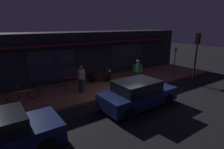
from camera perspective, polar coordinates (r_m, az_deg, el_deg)
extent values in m
plane|color=black|center=(10.64, 8.04, -7.67)|extent=(60.00, 60.00, 0.00)
cube|color=brown|center=(12.83, -0.95, -3.08)|extent=(18.00, 4.00, 0.15)
cube|color=black|center=(15.31, -8.02, 6.44)|extent=(18.00, 2.80, 3.60)
cube|color=#262838|center=(12.92, -17.92, 2.85)|extent=(3.20, 0.04, 2.00)
cube|color=#262838|center=(15.88, 4.80, 5.76)|extent=(3.20, 0.04, 2.00)
cube|color=#591919|center=(13.73, -5.07, 9.94)|extent=(16.20, 0.50, 0.12)
cylinder|color=black|center=(12.96, -6.24, -1.25)|extent=(0.60, 0.32, 0.60)
cylinder|color=black|center=(13.14, -1.49, -0.93)|extent=(0.60, 0.32, 0.60)
cube|color=black|center=(12.96, -3.87, 0.10)|extent=(1.13, 0.65, 0.36)
ellipsoid|color=black|center=(12.94, -3.23, 0.99)|extent=(0.50, 0.38, 0.20)
sphere|color=#F9EDB7|center=(13.05, -0.77, 1.14)|extent=(0.18, 0.18, 0.18)
cylinder|color=gray|center=(12.96, -1.63, 1.82)|extent=(0.22, 0.53, 0.03)
torus|color=black|center=(10.96, -28.70, -6.09)|extent=(0.66, 0.08, 0.66)
torus|color=black|center=(11.01, -23.52, -5.36)|extent=(0.66, 0.08, 0.66)
cube|color=#B78C2D|center=(10.90, -26.24, -4.65)|extent=(0.90, 0.10, 0.06)
cube|color=brown|center=(10.81, -27.72, -3.49)|extent=(0.20, 0.09, 0.06)
cylinder|color=#B78C2D|center=(10.83, -24.25, -2.59)|extent=(0.05, 0.42, 0.02)
torus|color=black|center=(12.53, -15.20, -2.16)|extent=(0.66, 0.11, 0.66)
torus|color=black|center=(12.76, -10.83, -1.56)|extent=(0.66, 0.11, 0.66)
cube|color=#A51E1E|center=(12.57, -13.05, -0.90)|extent=(0.90, 0.14, 0.06)
cube|color=brown|center=(12.45, -14.24, 0.15)|extent=(0.21, 0.10, 0.06)
cylinder|color=#A51E1E|center=(12.59, -11.31, 0.88)|extent=(0.07, 0.42, 0.02)
cube|color=#28232D|center=(11.19, -9.49, -3.41)|extent=(0.33, 0.28, 0.85)
cube|color=#B2AD9E|center=(10.98, -9.66, 0.12)|extent=(0.43, 0.33, 0.58)
sphere|color=#8C6647|center=(10.88, -9.75, 2.26)|extent=(0.22, 0.22, 0.22)
cylinder|color=#B2AD9E|center=(11.18, -10.57, -0.01)|extent=(0.11, 0.11, 0.52)
cylinder|color=#B2AD9E|center=(10.82, -8.68, -0.45)|extent=(0.11, 0.11, 0.52)
cube|color=#28232D|center=(12.88, 7.96, -0.84)|extent=(0.34, 0.32, 0.85)
cube|color=#2D8C38|center=(12.70, 8.08, 2.26)|extent=(0.44, 0.39, 0.58)
sphere|color=#8C6647|center=(12.61, 8.15, 4.12)|extent=(0.22, 0.22, 0.22)
cylinder|color=#2D8C38|center=(12.78, 6.94, 2.07)|extent=(0.12, 0.12, 0.52)
cylinder|color=#2D8C38|center=(12.65, 9.20, 1.84)|extent=(0.12, 0.12, 0.52)
cylinder|color=#47474C|center=(14.92, 19.04, 3.76)|extent=(0.09, 0.09, 2.40)
cube|color=beige|center=(14.77, 19.36, 7.37)|extent=(0.44, 0.03, 0.30)
cylinder|color=black|center=(13.82, 24.72, 4.23)|extent=(0.12, 0.12, 3.60)
cube|color=black|center=(13.65, 25.40, 10.20)|extent=(0.24, 0.24, 0.70)
sphere|color=red|center=(13.57, 25.98, 10.96)|extent=(0.16, 0.16, 0.16)
cylinder|color=black|center=(8.05, -23.06, -14.27)|extent=(0.64, 0.23, 0.64)
cylinder|color=black|center=(6.74, -19.90, -20.15)|extent=(0.64, 0.23, 0.64)
cylinder|color=black|center=(11.05, 10.55, -5.10)|extent=(0.64, 0.23, 0.64)
cylinder|color=black|center=(10.11, 16.91, -7.50)|extent=(0.64, 0.23, 0.64)
cylinder|color=black|center=(9.42, -1.15, -8.53)|extent=(0.64, 0.23, 0.64)
cylinder|color=black|center=(8.30, 5.05, -12.05)|extent=(0.64, 0.23, 0.64)
cube|color=#141E4C|center=(9.56, 8.27, -6.83)|extent=(4.13, 1.84, 0.68)
cube|color=black|center=(9.27, 7.72, -3.89)|extent=(2.23, 1.64, 0.64)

